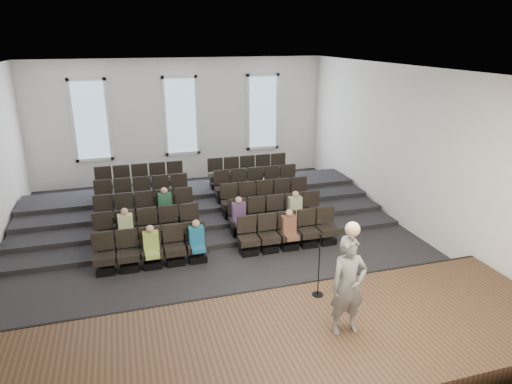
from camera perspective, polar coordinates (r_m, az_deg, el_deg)
The scene contains 13 objects.
ground at distance 13.35m, azimuth -4.64°, elevation -6.98°, with size 14.00×14.00×0.00m, color black.
ceiling at distance 12.03m, azimuth -5.30°, elevation 15.00°, with size 12.00×14.00×0.02m, color white.
wall_back at distance 19.22m, azimuth -9.35°, elevation 8.79°, with size 12.00×0.04×5.00m, color white.
wall_front at distance 6.28m, azimuth 8.87°, elevation -13.42°, with size 12.00×0.04×5.00m, color white.
wall_right at distance 14.84m, azimuth 18.51°, elevation 5.04°, with size 0.04×14.00×5.00m, color white.
stage at distance 9.02m, azimuth 2.63°, elevation -19.30°, with size 11.80×3.60×0.50m, color #44331D.
stage_lip at distance 10.40m, azimuth -0.66°, elevation -13.51°, with size 11.80×0.06×0.52m, color black.
risers at distance 16.14m, azimuth -7.06°, elevation -1.58°, with size 11.80×4.80×0.60m.
seating_rows at distance 14.47m, azimuth -6.01°, elevation -1.97°, with size 6.80×4.70×1.67m.
windows at distance 19.12m, azimuth -9.35°, elevation 9.34°, with size 8.44×0.10×3.24m.
audience at distance 13.13m, azimuth -5.68°, elevation -3.71°, with size 5.45×2.64×1.10m.
speaker at distance 8.74m, azimuth 11.46°, elevation -11.43°, with size 0.71×0.46×1.94m, color slate.
mic_stand at distance 10.02m, azimuth 7.81°, elevation -10.50°, with size 0.24×0.24×1.47m.
Camera 1 is at (-2.40, -11.76, 5.85)m, focal length 32.00 mm.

